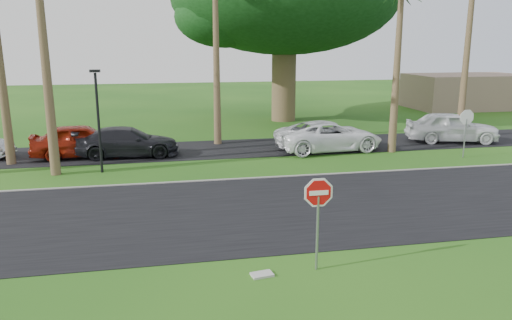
{
  "coord_description": "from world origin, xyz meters",
  "views": [
    {
      "loc": [
        -3.41,
        -14.52,
        5.8
      ],
      "look_at": [
        -0.1,
        2.06,
        1.8
      ],
      "focal_mm": 35.0,
      "sensor_mm": 36.0,
      "label": 1
    }
  ],
  "objects_px": {
    "stop_sign_far": "(466,123)",
    "car_minivan": "(329,136)",
    "stop_sign_near": "(318,205)",
    "car_red": "(82,141)",
    "car_pickup": "(452,127)",
    "car_dark": "(128,142)"
  },
  "relations": [
    {
      "from": "stop_sign_far",
      "to": "car_pickup",
      "type": "relative_size",
      "value": 0.5
    },
    {
      "from": "car_dark",
      "to": "car_red",
      "type": "bearing_deg",
      "value": 83.66
    },
    {
      "from": "car_red",
      "to": "car_minivan",
      "type": "relative_size",
      "value": 0.87
    },
    {
      "from": "car_dark",
      "to": "car_minivan",
      "type": "xyz_separation_m",
      "value": [
        10.69,
        -0.71,
        0.05
      ]
    },
    {
      "from": "stop_sign_far",
      "to": "car_dark",
      "type": "height_order",
      "value": "stop_sign_far"
    },
    {
      "from": "car_dark",
      "to": "stop_sign_far",
      "type": "bearing_deg",
      "value": -99.97
    },
    {
      "from": "car_pickup",
      "to": "stop_sign_far",
      "type": "bearing_deg",
      "value": 170.53
    },
    {
      "from": "stop_sign_far",
      "to": "car_dark",
      "type": "distance_m",
      "value": 17.39
    },
    {
      "from": "car_pickup",
      "to": "car_red",
      "type": "bearing_deg",
      "value": 104.11
    },
    {
      "from": "car_red",
      "to": "car_dark",
      "type": "xyz_separation_m",
      "value": [
        2.31,
        -0.34,
        -0.1
      ]
    },
    {
      "from": "stop_sign_near",
      "to": "car_red",
      "type": "bearing_deg",
      "value": 117.49
    },
    {
      "from": "car_red",
      "to": "car_minivan",
      "type": "distance_m",
      "value": 13.04
    },
    {
      "from": "car_red",
      "to": "car_dark",
      "type": "height_order",
      "value": "car_red"
    },
    {
      "from": "car_minivan",
      "to": "car_dark",
      "type": "bearing_deg",
      "value": 80.58
    },
    {
      "from": "stop_sign_near",
      "to": "car_red",
      "type": "height_order",
      "value": "stop_sign_near"
    },
    {
      "from": "stop_sign_near",
      "to": "car_red",
      "type": "distance_m",
      "value": 16.88
    },
    {
      "from": "stop_sign_near",
      "to": "car_dark",
      "type": "xyz_separation_m",
      "value": [
        -5.48,
        14.61,
        -1.02
      ]
    },
    {
      "from": "stop_sign_far",
      "to": "car_minivan",
      "type": "xyz_separation_m",
      "value": [
        -6.28,
        2.9,
        -0.97
      ]
    },
    {
      "from": "stop_sign_near",
      "to": "car_pickup",
      "type": "relative_size",
      "value": 0.5
    },
    {
      "from": "car_red",
      "to": "car_dark",
      "type": "relative_size",
      "value": 0.97
    },
    {
      "from": "car_red",
      "to": "car_dark",
      "type": "distance_m",
      "value": 2.33
    },
    {
      "from": "stop_sign_far",
      "to": "car_red",
      "type": "distance_m",
      "value": 19.71
    }
  ]
}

